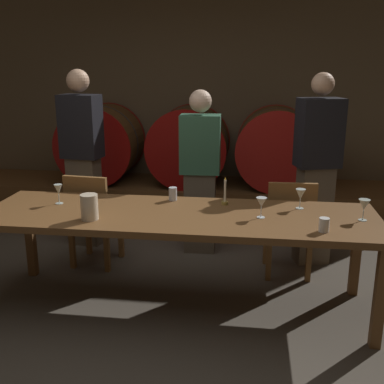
{
  "coord_description": "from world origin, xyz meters",
  "views": [
    {
      "loc": [
        0.78,
        -2.97,
        1.84
      ],
      "look_at": [
        0.35,
        0.34,
        0.9
      ],
      "focal_mm": 43.6,
      "sensor_mm": 36.0,
      "label": 1
    }
  ],
  "objects_px": {
    "wine_barrel_center": "(189,146)",
    "chair_right": "(289,224)",
    "chair_left": "(92,216)",
    "cup_left": "(173,194)",
    "wine_glass_far_left": "(58,190)",
    "dining_table": "(179,221)",
    "guest_left": "(83,157)",
    "candle_center": "(225,197)",
    "wine_barrel_right": "(276,148)",
    "wine_glass_far_right": "(364,205)",
    "guest_center": "(200,172)",
    "wine_barrel_left": "(101,144)",
    "wine_glass_center_right": "(301,195)",
    "guest_right": "(317,169)",
    "wine_glass_center_left": "(261,203)",
    "pitcher": "(89,207)",
    "cup_right": "(324,225)"
  },
  "relations": [
    {
      "from": "pitcher",
      "to": "wine_glass_center_left",
      "type": "distance_m",
      "value": 1.22
    },
    {
      "from": "wine_glass_far_left",
      "to": "chair_left",
      "type": "bearing_deg",
      "value": 82.16
    },
    {
      "from": "guest_left",
      "to": "wine_glass_far_right",
      "type": "relative_size",
      "value": 11.53
    },
    {
      "from": "chair_left",
      "to": "guest_left",
      "type": "height_order",
      "value": "guest_left"
    },
    {
      "from": "cup_left",
      "to": "guest_right",
      "type": "bearing_deg",
      "value": 29.15
    },
    {
      "from": "guest_left",
      "to": "cup_left",
      "type": "distance_m",
      "value": 1.36
    },
    {
      "from": "wine_glass_far_left",
      "to": "guest_center",
      "type": "bearing_deg",
      "value": 45.22
    },
    {
      "from": "dining_table",
      "to": "guest_left",
      "type": "bearing_deg",
      "value": 134.8
    },
    {
      "from": "guest_right",
      "to": "wine_glass_far_left",
      "type": "relative_size",
      "value": 11.22
    },
    {
      "from": "chair_left",
      "to": "wine_glass_center_left",
      "type": "bearing_deg",
      "value": 162.05
    },
    {
      "from": "chair_left",
      "to": "cup_left",
      "type": "relative_size",
      "value": 8.23
    },
    {
      "from": "guest_left",
      "to": "candle_center",
      "type": "distance_m",
      "value": 1.74
    },
    {
      "from": "dining_table",
      "to": "candle_center",
      "type": "distance_m",
      "value": 0.43
    },
    {
      "from": "dining_table",
      "to": "guest_center",
      "type": "xyz_separation_m",
      "value": [
        0.03,
        1.12,
        0.12
      ]
    },
    {
      "from": "guest_center",
      "to": "cup_left",
      "type": "relative_size",
      "value": 14.88
    },
    {
      "from": "wine_barrel_right",
      "to": "wine_glass_far_right",
      "type": "xyz_separation_m",
      "value": [
        0.51,
        -2.29,
        0.02
      ]
    },
    {
      "from": "pitcher",
      "to": "cup_left",
      "type": "distance_m",
      "value": 0.74
    },
    {
      "from": "wine_barrel_left",
      "to": "wine_glass_far_right",
      "type": "xyz_separation_m",
      "value": [
        2.65,
        -2.29,
        0.02
      ]
    },
    {
      "from": "pitcher",
      "to": "chair_right",
      "type": "bearing_deg",
      "value": 30.47
    },
    {
      "from": "cup_left",
      "to": "cup_right",
      "type": "xyz_separation_m",
      "value": [
        1.11,
        -0.58,
        -0.01
      ]
    },
    {
      "from": "wine_barrel_center",
      "to": "chair_right",
      "type": "distance_m",
      "value": 2.02
    },
    {
      "from": "wine_barrel_center",
      "to": "wine_glass_center_right",
      "type": "xyz_separation_m",
      "value": [
        1.13,
        -2.07,
        0.02
      ]
    },
    {
      "from": "dining_table",
      "to": "guest_left",
      "type": "distance_m",
      "value": 1.65
    },
    {
      "from": "chair_left",
      "to": "wine_glass_center_left",
      "type": "xyz_separation_m",
      "value": [
        1.5,
        -0.66,
        0.38
      ]
    },
    {
      "from": "chair_right",
      "to": "wine_glass_far_right",
      "type": "relative_size",
      "value": 5.73
    },
    {
      "from": "wine_barrel_left",
      "to": "wine_glass_center_right",
      "type": "relative_size",
      "value": 6.14
    },
    {
      "from": "pitcher",
      "to": "wine_glass_center_right",
      "type": "height_order",
      "value": "pitcher"
    },
    {
      "from": "guest_center",
      "to": "wine_glass_far_left",
      "type": "distance_m",
      "value": 1.42
    },
    {
      "from": "guest_left",
      "to": "wine_glass_center_right",
      "type": "height_order",
      "value": "guest_left"
    },
    {
      "from": "candle_center",
      "to": "wine_glass_center_left",
      "type": "bearing_deg",
      "value": -45.72
    },
    {
      "from": "dining_table",
      "to": "guest_left",
      "type": "height_order",
      "value": "guest_left"
    },
    {
      "from": "wine_barrel_left",
      "to": "wine_glass_center_right",
      "type": "xyz_separation_m",
      "value": [
        2.23,
        -2.07,
        0.02
      ]
    },
    {
      "from": "candle_center",
      "to": "wine_glass_far_left",
      "type": "relative_size",
      "value": 1.43
    },
    {
      "from": "guest_left",
      "to": "wine_glass_center_left",
      "type": "xyz_separation_m",
      "value": [
        1.76,
        -1.19,
        -0.05
      ]
    },
    {
      "from": "wine_barrel_left",
      "to": "guest_center",
      "type": "distance_m",
      "value": 1.8
    },
    {
      "from": "pitcher",
      "to": "wine_glass_center_right",
      "type": "xyz_separation_m",
      "value": [
        1.5,
        0.45,
        0.02
      ]
    },
    {
      "from": "chair_right",
      "to": "guest_left",
      "type": "height_order",
      "value": "guest_left"
    },
    {
      "from": "wine_glass_far_left",
      "to": "cup_right",
      "type": "relative_size",
      "value": 1.66
    },
    {
      "from": "wine_barrel_left",
      "to": "guest_center",
      "type": "height_order",
      "value": "guest_center"
    },
    {
      "from": "wine_barrel_right",
      "to": "cup_right",
      "type": "bearing_deg",
      "value": -85.39
    },
    {
      "from": "pitcher",
      "to": "wine_glass_far_left",
      "type": "xyz_separation_m",
      "value": [
        -0.37,
        0.33,
        0.02
      ]
    },
    {
      "from": "wine_barrel_center",
      "to": "chair_right",
      "type": "relative_size",
      "value": 1.07
    },
    {
      "from": "dining_table",
      "to": "cup_left",
      "type": "xyz_separation_m",
      "value": [
        -0.1,
        0.32,
        0.12
      ]
    },
    {
      "from": "guest_right",
      "to": "wine_glass_center_right",
      "type": "xyz_separation_m",
      "value": [
        -0.21,
        -0.76,
        -0.03
      ]
    },
    {
      "from": "chair_left",
      "to": "wine_glass_far_left",
      "type": "height_order",
      "value": "wine_glass_far_left"
    },
    {
      "from": "guest_center",
      "to": "pitcher",
      "type": "bearing_deg",
      "value": 63.03
    },
    {
      "from": "guest_left",
      "to": "wine_glass_center_left",
      "type": "distance_m",
      "value": 2.12
    },
    {
      "from": "wine_barrel_left",
      "to": "pitcher",
      "type": "bearing_deg",
      "value": -73.72
    },
    {
      "from": "guest_left",
      "to": "guest_right",
      "type": "xyz_separation_m",
      "value": [
        2.26,
        -0.17,
        -0.02
      ]
    },
    {
      "from": "candle_center",
      "to": "guest_center",
      "type": "bearing_deg",
      "value": 108.76
    }
  ]
}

